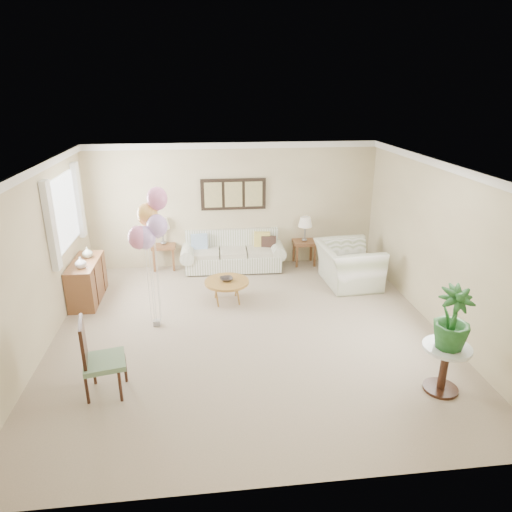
% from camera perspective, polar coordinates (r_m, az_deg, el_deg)
% --- Properties ---
extents(ground_plane, '(6.00, 6.00, 0.00)m').
position_cam_1_polar(ground_plane, '(7.31, -0.99, -9.44)').
color(ground_plane, tan).
extents(room_shell, '(6.04, 6.04, 2.60)m').
position_cam_1_polar(room_shell, '(6.74, -2.08, 3.00)').
color(room_shell, beige).
rests_on(room_shell, ground).
extents(wall_art_triptych, '(1.35, 0.06, 0.65)m').
position_cam_1_polar(wall_art_triptych, '(9.53, -2.84, 7.71)').
color(wall_art_triptych, black).
rests_on(wall_art_triptych, ground).
extents(sofa, '(2.19, 0.86, 0.80)m').
position_cam_1_polar(sofa, '(9.67, -2.87, 0.26)').
color(sofa, white).
rests_on(sofa, ground).
extents(end_table_left, '(0.50, 0.45, 0.54)m').
position_cam_1_polar(end_table_left, '(9.80, -11.46, 1.00)').
color(end_table_left, brown).
rests_on(end_table_left, ground).
extents(end_table_right, '(0.49, 0.44, 0.53)m').
position_cam_1_polar(end_table_right, '(9.89, 6.07, 1.44)').
color(end_table_right, brown).
rests_on(end_table_right, ground).
extents(lamp_left, '(0.32, 0.32, 0.56)m').
position_cam_1_polar(lamp_left, '(9.64, -11.67, 3.90)').
color(lamp_left, gray).
rests_on(lamp_left, end_table_left).
extents(lamp_right, '(0.30, 0.30, 0.53)m').
position_cam_1_polar(lamp_right, '(9.75, 6.18, 4.17)').
color(lamp_right, gray).
rests_on(lamp_right, end_table_right).
extents(coffee_table, '(0.80, 0.80, 0.40)m').
position_cam_1_polar(coffee_table, '(8.14, -3.68, -3.33)').
color(coffee_table, '#9C6728').
rests_on(coffee_table, ground).
extents(decor_bowl, '(0.26, 0.26, 0.06)m').
position_cam_1_polar(decor_bowl, '(8.13, -3.72, -2.90)').
color(decor_bowl, '#2E2724').
rests_on(decor_bowl, coffee_table).
extents(armchair, '(1.15, 1.29, 0.80)m').
position_cam_1_polar(armchair, '(9.03, 11.42, -1.06)').
color(armchair, white).
rests_on(armchair, ground).
extents(side_table, '(0.59, 0.59, 0.64)m').
position_cam_1_polar(side_table, '(6.26, 22.61, -11.60)').
color(side_table, silver).
rests_on(side_table, ground).
extents(potted_plant, '(0.46, 0.46, 0.79)m').
position_cam_1_polar(potted_plant, '(5.99, 23.37, -7.18)').
color(potted_plant, '#1B4B1A').
rests_on(potted_plant, side_table).
extents(accent_chair, '(0.59, 0.59, 1.01)m').
position_cam_1_polar(accent_chair, '(6.06, -19.21, -11.78)').
color(accent_chair, slate).
rests_on(accent_chair, ground).
extents(credenza, '(0.46, 1.20, 0.74)m').
position_cam_1_polar(credenza, '(8.74, -20.38, -2.92)').
color(credenza, brown).
rests_on(credenza, ground).
extents(vase_white, '(0.24, 0.24, 0.20)m').
position_cam_1_polar(vase_white, '(8.30, -21.09, -0.75)').
color(vase_white, silver).
rests_on(vase_white, credenza).
extents(vase_sage, '(0.22, 0.22, 0.20)m').
position_cam_1_polar(vase_sage, '(8.76, -20.33, 0.43)').
color(vase_sage, '#ADB79D').
rests_on(vase_sage, credenza).
extents(balloon_cluster, '(0.60, 0.56, 2.25)m').
position_cam_1_polar(balloon_cluster, '(7.00, -13.21, 3.97)').
color(balloon_cluster, gray).
rests_on(balloon_cluster, ground).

